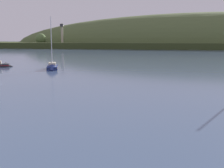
# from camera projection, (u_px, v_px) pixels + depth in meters

# --- Properties ---
(far_shoreline_hill) EXTENTS (492.37, 124.04, 58.14)m
(far_shoreline_hill) POSITION_uv_depth(u_px,v_px,m) (218.00, 47.00, 238.16)
(far_shoreline_hill) COLOR #35401E
(far_shoreline_hill) RESTS_ON ground
(dockside_crane) EXTENTS (6.34, 15.24, 18.71)m
(dockside_crane) POSITION_uv_depth(u_px,v_px,m) (62.00, 36.00, 222.52)
(dockside_crane) COLOR #4C4C51
(dockside_crane) RESTS_ON ground
(sailboat_near_mooring) EXTENTS (5.51, 8.34, 13.84)m
(sailboat_near_mooring) POSITION_uv_depth(u_px,v_px,m) (52.00, 68.00, 70.60)
(sailboat_near_mooring) COLOR navy
(sailboat_near_mooring) RESTS_ON ground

